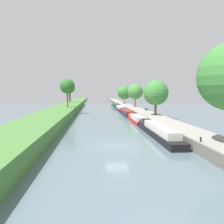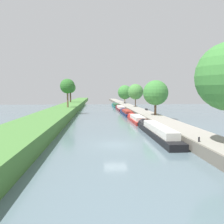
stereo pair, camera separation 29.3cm
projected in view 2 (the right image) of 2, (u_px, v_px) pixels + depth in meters
ground_plane at (115, 145)px, 24.63m from camera, size 160.00×160.00×0.00m
left_grassy_bank at (17, 138)px, 23.80m from camera, size 6.46×260.00×1.78m
right_towpath at (197, 139)px, 25.24m from camera, size 3.96×260.00×1.07m
stone_quay at (179, 139)px, 25.09m from camera, size 0.25×260.00×1.12m
narrowboat_black at (156, 131)px, 29.40m from camera, size 1.89×16.44×2.10m
narrowboat_red at (136, 119)px, 43.85m from camera, size 2.09×11.39×2.00m
narrowboat_navy at (126, 113)px, 57.20m from camera, size 1.92×13.28×1.85m
narrowboat_maroon at (120, 108)px, 72.08m from camera, size 2.10×12.99×2.00m
narrowboat_teal at (116, 106)px, 86.57m from camera, size 2.10×14.92×2.00m
tree_rightbank_midnear at (156, 93)px, 45.25m from camera, size 5.00×5.00×6.98m
tree_rightbank_midfar at (136, 92)px, 70.82m from camera, size 4.83×4.83×7.11m
tree_rightbank_far at (125, 92)px, 93.76m from camera, size 5.79×5.79×7.41m
tree_leftbank_downstream at (70, 88)px, 85.97m from camera, size 4.06×4.06×7.56m
tree_leftbank_upstream at (67, 86)px, 57.32m from camera, size 3.73×3.73×7.26m
person_walking at (125, 102)px, 88.27m from camera, size 0.34×0.34×1.66m
mooring_bollard_near at (199, 139)px, 21.17m from camera, size 0.16×0.16×0.45m
mooring_bollard_far at (119, 103)px, 93.33m from camera, size 0.16×0.16×0.45m
park_bench at (146, 109)px, 57.45m from camera, size 0.44×1.50×0.47m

